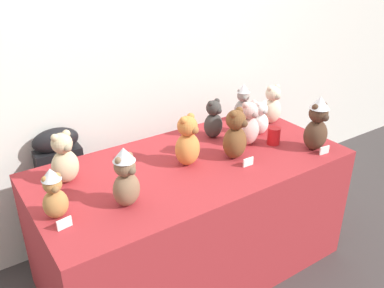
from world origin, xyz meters
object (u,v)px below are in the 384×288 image
(party_cup_red, at_px, (274,136))
(teddy_bear_snow, at_px, (260,119))
(instrument_case, at_px, (64,194))
(teddy_bear_chestnut, at_px, (235,135))
(teddy_bear_charcoal, at_px, (213,120))
(teddy_bear_cream, at_px, (272,105))
(teddy_bear_mocha, at_px, (126,178))
(teddy_bear_ash, at_px, (243,103))
(teddy_bear_blush, at_px, (249,124))
(display_table, at_px, (192,217))
(teddy_bear_ginger, at_px, (188,142))
(teddy_bear_cocoa, at_px, (317,124))
(teddy_bear_sand, at_px, (64,159))
(teddy_bear_caramel, at_px, (54,194))

(party_cup_red, bearing_deg, teddy_bear_snow, 78.88)
(instrument_case, distance_m, teddy_bear_chestnut, 1.17)
(teddy_bear_charcoal, bearing_deg, teddy_bear_chestnut, -115.36)
(instrument_case, relative_size, teddy_bear_cream, 3.34)
(instrument_case, height_order, teddy_bear_mocha, teddy_bear_mocha)
(teddy_bear_ash, height_order, teddy_bear_blush, teddy_bear_blush)
(teddy_bear_blush, xyz_separation_m, teddy_bear_mocha, (-0.93, -0.19, 0.02))
(teddy_bear_mocha, bearing_deg, instrument_case, 79.57)
(display_table, xyz_separation_m, teddy_bear_charcoal, (0.31, 0.22, 0.51))
(party_cup_red, bearing_deg, teddy_bear_blush, 146.76)
(teddy_bear_ginger, xyz_separation_m, teddy_bear_cream, (0.82, 0.18, -0.01))
(instrument_case, distance_m, teddy_bear_blush, 1.26)
(instrument_case, distance_m, teddy_bear_cocoa, 1.65)
(teddy_bear_chestnut, xyz_separation_m, party_cup_red, (0.32, 0.01, -0.09))
(teddy_bear_mocha, relative_size, teddy_bear_chestnut, 1.00)
(teddy_bear_blush, distance_m, teddy_bear_mocha, 0.94)
(teddy_bear_cream, bearing_deg, teddy_bear_ginger, -165.26)
(teddy_bear_ginger, bearing_deg, teddy_bear_cocoa, -39.56)
(teddy_bear_ash, bearing_deg, teddy_bear_chestnut, -109.19)
(teddy_bear_ash, bearing_deg, instrument_case, -165.26)
(party_cup_red, bearing_deg, teddy_bear_ash, 77.35)
(teddy_bear_ginger, distance_m, teddy_bear_cocoa, 0.80)
(instrument_case, relative_size, teddy_bear_snow, 4.05)
(teddy_bear_sand, height_order, party_cup_red, teddy_bear_sand)
(instrument_case, height_order, teddy_bear_ginger, teddy_bear_ginger)
(instrument_case, xyz_separation_m, teddy_bear_snow, (1.20, -0.49, 0.41))
(teddy_bear_caramel, distance_m, teddy_bear_ginger, 0.78)
(instrument_case, bearing_deg, teddy_bear_ginger, -43.06)
(display_table, distance_m, instrument_case, 0.84)
(teddy_bear_snow, bearing_deg, teddy_bear_mocha, -164.30)
(teddy_bear_cream, xyz_separation_m, party_cup_red, (-0.23, -0.26, -0.07))
(teddy_bear_ash, bearing_deg, teddy_bear_cream, -23.08)
(instrument_case, distance_m, teddy_bear_mocha, 0.88)
(teddy_bear_ginger, bearing_deg, instrument_case, 115.52)
(teddy_bear_cocoa, bearing_deg, display_table, 158.08)
(teddy_bear_ash, relative_size, teddy_bear_charcoal, 1.03)
(teddy_bear_ginger, relative_size, teddy_bear_cream, 1.10)
(display_table, bearing_deg, teddy_bear_blush, 1.29)
(teddy_bear_caramel, distance_m, teddy_bear_charcoal, 1.16)
(teddy_bear_snow, height_order, teddy_bear_cocoa, teddy_bear_cocoa)
(teddy_bear_blush, distance_m, teddy_bear_sand, 1.11)
(teddy_bear_charcoal, relative_size, teddy_bear_cocoa, 0.76)
(teddy_bear_caramel, bearing_deg, teddy_bear_cream, 8.15)
(teddy_bear_charcoal, xyz_separation_m, teddy_bear_cocoa, (0.41, -0.49, 0.05))
(teddy_bear_ash, relative_size, teddy_bear_caramel, 1.04)
(teddy_bear_blush, bearing_deg, teddy_bear_charcoal, 118.47)
(party_cup_red, bearing_deg, teddy_bear_sand, 167.16)
(teddy_bear_cocoa, height_order, teddy_bear_chestnut, teddy_bear_cocoa)
(display_table, xyz_separation_m, teddy_bear_snow, (0.60, 0.08, 0.49))
(instrument_case, xyz_separation_m, teddy_bear_cream, (1.40, -0.40, 0.43))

